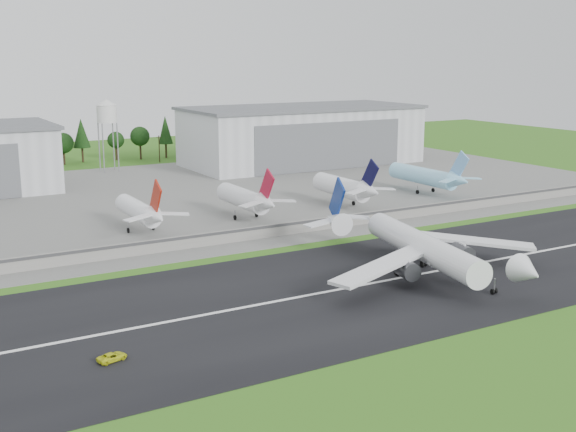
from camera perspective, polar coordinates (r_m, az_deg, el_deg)
ground at (r=144.73m, az=9.27°, el=-6.31°), size 600.00×600.00×0.00m
runway at (r=152.17m, az=6.89°, el=-5.27°), size 320.00×60.00×0.10m
runway_centerline at (r=152.15m, az=6.89°, el=-5.25°), size 220.00×1.00×0.02m
apron at (r=246.39m, az=-8.54°, el=1.56°), size 320.00×150.00×0.10m
blast_fence at (r=188.22m, az=-1.28°, el=-1.16°), size 240.00×0.61×3.50m
hangar_east at (r=317.37m, az=1.11°, el=6.42°), size 102.00×47.00×25.20m
water_tower at (r=302.91m, az=-14.14°, el=8.02°), size 8.40×8.40×29.40m
utility_poles at (r=321.28m, az=-13.79°, el=3.87°), size 230.00×3.00×12.00m
treeline at (r=335.58m, az=-14.51°, el=4.19°), size 320.00×16.00×22.00m
main_airliner at (r=158.08m, az=10.70°, el=-2.89°), size 56.08×58.91×18.17m
ground_vehicle at (r=117.00m, az=-13.73°, el=-10.76°), size 5.18×3.38×1.32m
parked_jet_red_a at (r=195.92m, az=-11.48°, el=0.36°), size 7.36×31.29×16.37m
parked_jet_red_b at (r=207.74m, az=-3.19°, el=1.35°), size 7.36×31.29×16.64m
parked_jet_navy at (r=225.10m, az=4.70°, el=2.25°), size 7.36×31.29×16.87m
parked_jet_skyblue at (r=251.51m, az=11.06°, el=3.09°), size 7.36×37.29×16.69m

